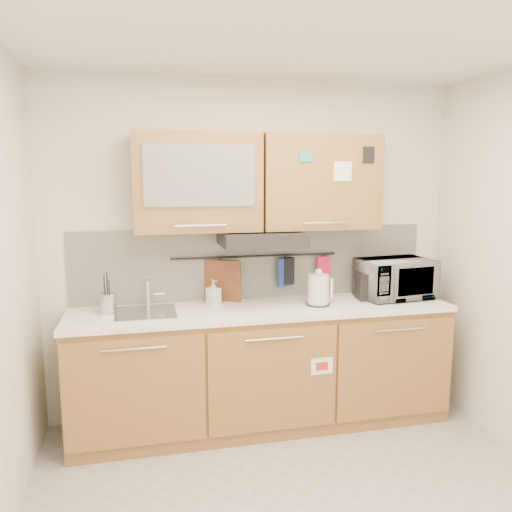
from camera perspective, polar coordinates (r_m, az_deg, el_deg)
name	(u,v)px	position (r m, az deg, el deg)	size (l,w,h in m)	color
ceiling	(325,15)	(2.55, 7.93, 25.61)	(3.20, 3.20, 0.00)	white
wall_back	(254,250)	(3.93, -0.22, 0.67)	(3.20, 3.20, 0.00)	silver
base_cabinet	(263,373)	(3.87, 0.81, -13.21)	(2.80, 0.64, 0.88)	#9A6436
countertop	(263,309)	(3.71, 0.84, -6.13)	(2.82, 0.62, 0.04)	white
backsplash	(254,263)	(3.93, -0.18, -0.80)	(2.80, 0.02, 0.56)	silver
upper_cabinets	(259,182)	(3.71, 0.31, 8.41)	(1.82, 0.37, 0.70)	#9A6436
range_hood	(262,239)	(3.67, 0.63, 1.97)	(0.60, 0.46, 0.10)	black
sink	(146,312)	(3.62, -12.47, -6.31)	(0.42, 0.40, 0.26)	silver
utensil_rail	(256,256)	(3.88, -0.06, -0.02)	(0.02, 0.02, 1.30)	black
utensil_crock	(108,303)	(3.66, -16.57, -5.17)	(0.13, 0.13, 0.29)	#AFAFB4
kettle	(318,291)	(3.76, 7.14, -3.95)	(0.20, 0.18, 0.28)	silver
toaster	(375,286)	(4.02, 13.46, -3.32)	(0.30, 0.20, 0.21)	black
microwave	(395,279)	(4.11, 15.62, -2.49)	(0.56, 0.38, 0.31)	#999999
soap_bottle	(213,292)	(3.77, -4.89, -4.13)	(0.09, 0.09, 0.19)	#999999
cutting_board	(221,285)	(3.86, -4.00, -3.28)	(0.31, 0.02, 0.38)	brown
oven_mitt	(285,272)	(3.95, 3.32, -1.82)	(0.13, 0.03, 0.22)	navy
dark_pouch	(286,271)	(3.95, 3.42, -1.73)	(0.13, 0.04, 0.21)	black
pot_holder	(324,266)	(4.04, 7.73, -1.12)	(0.12, 0.02, 0.15)	red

